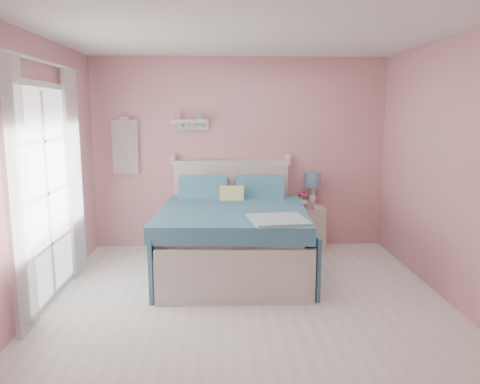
{
  "coord_description": "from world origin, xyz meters",
  "views": [
    {
      "loc": [
        -0.25,
        -4.18,
        1.88
      ],
      "look_at": [
        -0.04,
        1.2,
        0.95
      ],
      "focal_mm": 35.0,
      "sensor_mm": 36.0,
      "label": 1
    }
  ],
  "objects": [
    {
      "name": "curtain_near",
      "position": [
        -1.92,
        -0.34,
        1.18
      ],
      "size": [
        0.04,
        0.4,
        2.32
      ],
      "primitive_type": "cube",
      "color": "white",
      "rests_on": "floor"
    },
    {
      "name": "nightstand",
      "position": [
        0.94,
        2.03,
        0.3
      ],
      "size": [
        0.41,
        0.41,
        0.59
      ],
      "color": "beige",
      "rests_on": "floor"
    },
    {
      "name": "curtain_far",
      "position": [
        -1.92,
        1.14,
        1.18
      ],
      "size": [
        0.04,
        0.4,
        2.32
      ],
      "primitive_type": "cube",
      "color": "white",
      "rests_on": "floor"
    },
    {
      "name": "floor",
      "position": [
        0.0,
        0.0,
        0.0
      ],
      "size": [
        4.5,
        4.5,
        0.0
      ],
      "primitive_type": "plane",
      "color": "white",
      "rests_on": "ground"
    },
    {
      "name": "table_lamp",
      "position": [
        1.0,
        2.11,
        0.91
      ],
      "size": [
        0.23,
        0.23,
        0.46
      ],
      "color": "white",
      "rests_on": "nightstand"
    },
    {
      "name": "french_door",
      "position": [
        -1.97,
        0.4,
        1.07
      ],
      "size": [
        0.04,
        1.32,
        2.16
      ],
      "color": "silver",
      "rests_on": "floor"
    },
    {
      "name": "bed",
      "position": [
        -0.12,
        1.2,
        0.41
      ],
      "size": [
        1.75,
        2.14,
        1.21
      ],
      "rotation": [
        0.0,
        0.0,
        -0.06
      ],
      "color": "silver",
      "rests_on": "floor"
    },
    {
      "name": "vase",
      "position": [
        0.86,
        2.03,
        0.66
      ],
      "size": [
        0.17,
        0.17,
        0.14
      ],
      "primitive_type": "imported",
      "rotation": [
        0.0,
        0.0,
        -0.26
      ],
      "color": "silver",
      "rests_on": "nightstand"
    },
    {
      "name": "roses",
      "position": [
        0.86,
        2.03,
        0.78
      ],
      "size": [
        0.14,
        0.11,
        0.12
      ],
      "color": "#BC406C",
      "rests_on": "vase"
    },
    {
      "name": "teacup",
      "position": [
        0.93,
        1.87,
        0.63
      ],
      "size": [
        0.1,
        0.1,
        0.07
      ],
      "primitive_type": "imported",
      "rotation": [
        0.0,
        0.0,
        -0.17
      ],
      "color": "#CF8B92",
      "rests_on": "nightstand"
    },
    {
      "name": "wall_shelf",
      "position": [
        -0.68,
        2.19,
        1.73
      ],
      "size": [
        0.5,
        0.15,
        0.25
      ],
      "color": "silver",
      "rests_on": "room_shell"
    },
    {
      "name": "hanging_dress",
      "position": [
        -1.55,
        2.18,
        1.4
      ],
      "size": [
        0.34,
        0.03,
        0.72
      ],
      "primitive_type": "cube",
      "color": "white",
      "rests_on": "room_shell"
    },
    {
      "name": "room_shell",
      "position": [
        0.0,
        0.0,
        1.58
      ],
      "size": [
        4.5,
        4.5,
        4.5
      ],
      "color": "pink",
      "rests_on": "floor"
    }
  ]
}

